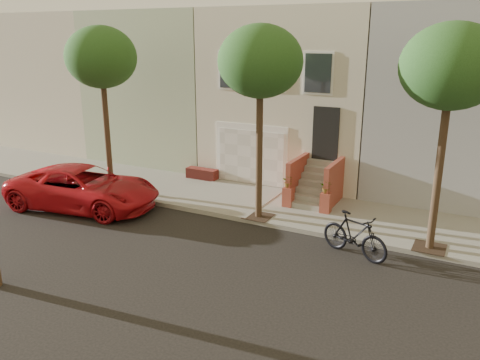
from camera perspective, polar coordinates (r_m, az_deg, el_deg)
The scene contains 8 objects.
ground at distance 13.98m, azimuth -8.55°, elevation -9.27°, with size 90.00×90.00×0.00m, color black.
sidewalk at distance 18.20m, azimuth 1.29°, elevation -2.56°, with size 40.00×3.70×0.15m, color gray.
house_row at distance 22.70m, azimuth 7.97°, elevation 10.40°, with size 33.10×11.70×7.00m.
tree_left at distance 19.14m, azimuth -16.05°, elevation 13.62°, with size 2.70×2.57×6.30m.
tree_mid at distance 15.46m, azimuth 2.40°, elevation 13.65°, with size 2.70×2.57×6.30m.
tree_right at distance 14.05m, azimuth 23.65°, elevation 11.99°, with size 2.70×2.57×6.30m.
pickup_truck at distance 18.43m, azimuth -17.97°, elevation -0.87°, with size 2.56×5.54×1.54m, color red.
motorcycle at distance 14.17m, azimuth 13.35°, elevation -6.33°, with size 0.60×2.14×1.28m, color black.
Camera 1 is at (7.54, -10.08, 6.08)m, focal length 36.20 mm.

